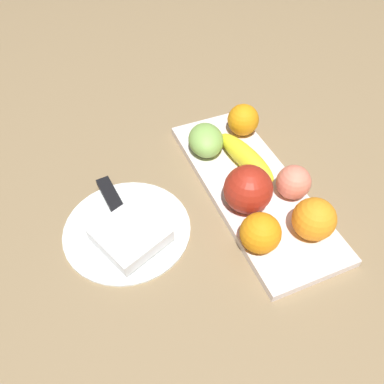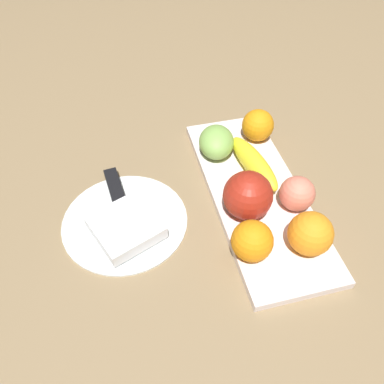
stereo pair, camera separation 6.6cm
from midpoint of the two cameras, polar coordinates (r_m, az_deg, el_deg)
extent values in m
plane|color=#89714E|center=(0.76, 5.65, 2.45)|extent=(2.40, 2.40, 0.00)
cube|color=white|center=(0.72, 6.22, 0.56)|extent=(0.42, 0.16, 0.02)
sphere|color=#A92718|center=(0.65, 5.41, 0.24)|extent=(0.08, 0.08, 0.08)
ellipsoid|color=yellow|center=(0.74, 5.69, 5.13)|extent=(0.16, 0.07, 0.04)
sphere|color=orange|center=(0.81, 5.20, 10.44)|extent=(0.06, 0.06, 0.06)
sphere|color=orange|center=(0.64, 14.75, -4.07)|extent=(0.07, 0.07, 0.07)
sphere|color=orange|center=(0.61, 6.99, -6.20)|extent=(0.07, 0.07, 0.07)
sphere|color=#EC7E64|center=(0.69, 12.12, 1.28)|extent=(0.06, 0.06, 0.06)
ellipsoid|color=#88BA55|center=(0.76, -0.44, 7.54)|extent=(0.10, 0.09, 0.05)
cylinder|color=white|center=(0.68, -12.33, -5.43)|extent=(0.22, 0.22, 0.01)
cube|color=white|center=(0.65, -11.98, -6.36)|extent=(0.13, 0.13, 0.02)
cube|color=silver|center=(0.68, -12.84, -4.29)|extent=(0.15, 0.03, 0.00)
cube|color=black|center=(0.72, -14.48, -0.70)|extent=(0.09, 0.03, 0.01)
camera|label=1|loc=(0.03, -92.87, -3.18)|focal=36.19mm
camera|label=2|loc=(0.03, 87.13, 3.18)|focal=36.19mm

